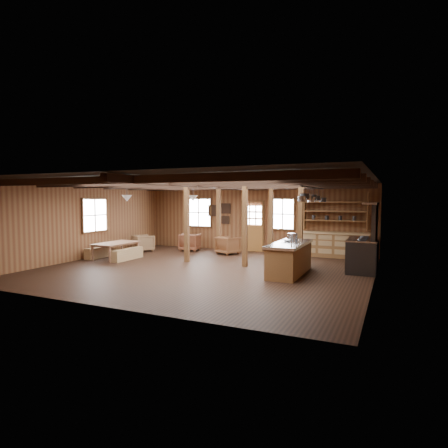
# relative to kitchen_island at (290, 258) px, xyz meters

# --- Properties ---
(room) EXTENTS (10.04, 9.04, 2.84)m
(room) POSITION_rel_kitchen_island_xyz_m (-2.66, -0.40, 0.92)
(room) COLOR black
(room) RESTS_ON ground
(ceiling_joists) EXTENTS (9.80, 8.82, 0.18)m
(ceiling_joists) POSITION_rel_kitchen_island_xyz_m (-2.66, -0.23, 2.20)
(ceiling_joists) COLOR black
(ceiling_joists) RESTS_ON ceiling
(timber_posts) EXTENTS (3.95, 2.35, 2.80)m
(timber_posts) POSITION_rel_kitchen_island_xyz_m (-2.14, 1.68, 0.92)
(timber_posts) COLOR #412B12
(timber_posts) RESTS_ON floor
(back_door) EXTENTS (1.02, 0.08, 2.15)m
(back_door) POSITION_rel_kitchen_island_xyz_m (-2.66, 4.05, 0.40)
(back_door) COLOR brown
(back_door) RESTS_ON floor
(window_back_left) EXTENTS (1.32, 0.06, 1.32)m
(window_back_left) POSITION_rel_kitchen_island_xyz_m (-5.26, 4.06, 1.12)
(window_back_left) COLOR white
(window_back_left) RESTS_ON wall_back
(window_back_right) EXTENTS (1.02, 0.06, 1.32)m
(window_back_right) POSITION_rel_kitchen_island_xyz_m (-1.36, 4.06, 1.12)
(window_back_right) COLOR white
(window_back_right) RESTS_ON wall_back
(window_left) EXTENTS (0.14, 1.24, 1.32)m
(window_left) POSITION_rel_kitchen_island_xyz_m (-7.62, 0.10, 1.12)
(window_left) COLOR white
(window_left) RESTS_ON wall_back
(notice_boards) EXTENTS (1.08, 0.03, 0.90)m
(notice_boards) POSITION_rel_kitchen_island_xyz_m (-4.16, 4.05, 1.16)
(notice_boards) COLOR white
(notice_boards) RESTS_ON wall_back
(back_counter) EXTENTS (2.55, 0.60, 2.45)m
(back_counter) POSITION_rel_kitchen_island_xyz_m (0.74, 3.80, 0.12)
(back_counter) COLOR brown
(back_counter) RESTS_ON floor
(pendant_lamps) EXTENTS (1.86, 2.36, 0.66)m
(pendant_lamps) POSITION_rel_kitchen_island_xyz_m (-4.91, 0.60, 1.77)
(pendant_lamps) COLOR #2D2E30
(pendant_lamps) RESTS_ON ceiling
(pot_rack) EXTENTS (0.33, 3.00, 0.44)m
(pot_rack) POSITION_rel_kitchen_island_xyz_m (0.66, -0.11, 1.80)
(pot_rack) COLOR #2D2E30
(pot_rack) RESTS_ON ceiling
(kitchen_island) EXTENTS (0.89, 2.50, 1.20)m
(kitchen_island) POSITION_rel_kitchen_island_xyz_m (0.00, 0.00, 0.00)
(kitchen_island) COLOR brown
(kitchen_island) RESTS_ON floor
(step_stool) EXTENTS (0.52, 0.40, 0.42)m
(step_stool) POSITION_rel_kitchen_island_xyz_m (0.01, -0.75, -0.27)
(step_stool) COLOR olive
(step_stool) RESTS_ON floor
(commercial_range) EXTENTS (0.88, 1.72, 2.12)m
(commercial_range) POSITION_rel_kitchen_island_xyz_m (1.99, 1.36, 0.19)
(commercial_range) COLOR #2D2E30
(commercial_range) RESTS_ON floor
(dining_table) EXTENTS (0.98, 1.74, 0.61)m
(dining_table) POSITION_rel_kitchen_island_xyz_m (-6.56, 0.08, -0.18)
(dining_table) COLOR brown
(dining_table) RESTS_ON floor
(bench_wall) EXTENTS (0.28, 1.48, 0.41)m
(bench_wall) POSITION_rel_kitchen_island_xyz_m (-7.31, 0.08, -0.27)
(bench_wall) COLOR olive
(bench_wall) RESTS_ON floor
(bench_aisle) EXTENTS (0.28, 1.47, 0.40)m
(bench_aisle) POSITION_rel_kitchen_island_xyz_m (-6.05, 0.08, -0.28)
(bench_aisle) COLOR olive
(bench_aisle) RESTS_ON floor
(armchair_a) EXTENTS (0.93, 0.94, 0.73)m
(armchair_a) POSITION_rel_kitchen_island_xyz_m (-5.14, 3.04, -0.11)
(armchair_a) COLOR brown
(armchair_a) RESTS_ON floor
(armchair_b) EXTENTS (1.02, 1.04, 0.72)m
(armchair_b) POSITION_rel_kitchen_island_xyz_m (-3.26, 2.84, -0.12)
(armchair_b) COLOR brown
(armchair_b) RESTS_ON floor
(armchair_c) EXTENTS (1.04, 1.04, 0.70)m
(armchair_c) POSITION_rel_kitchen_island_xyz_m (-6.86, 2.09, -0.13)
(armchair_c) COLOR brown
(armchair_c) RESTS_ON floor
(counter_pot) EXTENTS (0.33, 0.33, 0.20)m
(counter_pot) POSITION_rel_kitchen_island_xyz_m (-0.14, 0.87, 0.56)
(counter_pot) COLOR #B6B8BD
(counter_pot) RESTS_ON kitchen_island
(bowl) EXTENTS (0.28, 0.28, 0.06)m
(bowl) POSITION_rel_kitchen_island_xyz_m (-0.15, 0.23, 0.49)
(bowl) COLOR silver
(bowl) RESTS_ON kitchen_island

